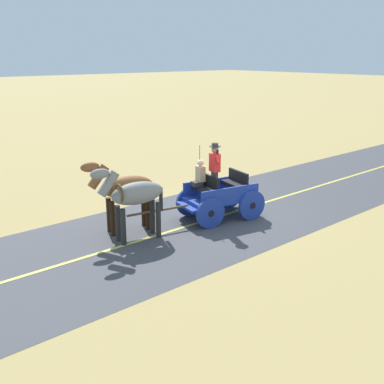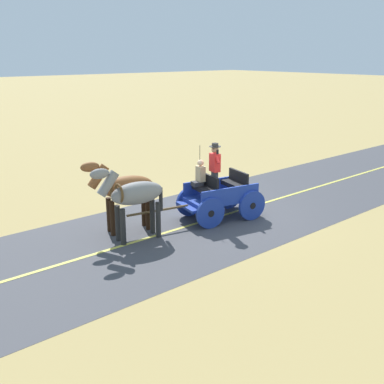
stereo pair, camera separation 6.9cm
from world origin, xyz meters
name	(u,v)px [view 2 (the right image)]	position (x,y,z in m)	size (l,w,h in m)	color
ground_plane	(225,215)	(0.00, 0.00, 0.00)	(200.00, 200.00, 0.00)	tan
road_surface	(225,215)	(0.00, 0.00, 0.00)	(5.64, 160.00, 0.01)	#424247
road_centre_stripe	(225,215)	(0.00, 0.00, 0.01)	(0.12, 160.00, 0.00)	#DBCC4C
horse_drawn_carriage	(219,194)	(-0.06, 0.37, 0.82)	(1.86, 4.51, 2.50)	#1E3899
horse_near_side	(134,195)	(0.16, 3.42, 1.32)	(0.78, 2.15, 2.21)	gray
horse_off_side	(124,189)	(0.90, 3.27, 1.32)	(0.93, 2.14, 2.21)	brown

